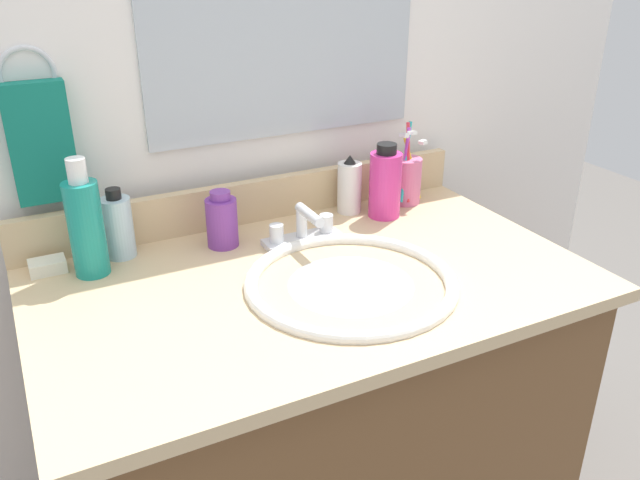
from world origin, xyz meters
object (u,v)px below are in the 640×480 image
object	(u,v)px
cup_pink	(406,179)
soap_bar	(48,266)
bottle_mouthwash_teal	(86,225)
hand_towel	(41,143)
bottle_lotion_white	(349,187)
faucet	(303,230)
bottle_gel_clear	(118,226)
bottle_cream_purple	(222,221)
bottle_soap_pink	(385,183)

from	to	relation	value
cup_pink	soap_bar	bearing A→B (deg)	179.45
bottle_mouthwash_teal	soap_bar	size ratio (longest dim) A/B	3.42
hand_towel	bottle_lotion_white	bearing A→B (deg)	-6.87
hand_towel	faucet	size ratio (longest dim) A/B	1.38
bottle_gel_clear	cup_pink	world-z (taller)	cup_pink
bottle_cream_purple	bottle_lotion_white	bearing A→B (deg)	7.19
bottle_mouthwash_teal	bottle_cream_purple	bearing A→B (deg)	1.14
hand_towel	bottle_lotion_white	world-z (taller)	hand_towel
hand_towel	bottle_cream_purple	bearing A→B (deg)	-20.82
hand_towel	bottle_gel_clear	world-z (taller)	hand_towel
faucet	bottle_gel_clear	xyz separation A→B (m)	(-0.34, 0.11, 0.03)
faucet	soap_bar	world-z (taller)	faucet
bottle_lotion_white	cup_pink	size ratio (longest dim) A/B	0.70
bottle_gel_clear	cup_pink	distance (m)	0.64
bottle_cream_purple	cup_pink	xyz separation A→B (m)	(0.45, 0.03, 0.00)
bottle_mouthwash_teal	bottle_gel_clear	distance (m)	0.09
soap_bar	cup_pink	bearing A→B (deg)	-0.55
bottle_gel_clear	bottle_cream_purple	xyz separation A→B (m)	(0.19, -0.04, -0.01)
bottle_cream_purple	soap_bar	world-z (taller)	bottle_cream_purple
hand_towel	cup_pink	xyz separation A→B (m)	(0.74, -0.08, -0.16)
bottle_soap_pink	bottle_cream_purple	world-z (taller)	bottle_soap_pink
bottle_lotion_white	soap_bar	xyz separation A→B (m)	(-0.63, -0.00, -0.05)
hand_towel	bottle_soap_pink	distance (m)	0.69
hand_towel	bottle_soap_pink	bearing A→B (deg)	-11.06
hand_towel	bottle_mouthwash_teal	xyz separation A→B (m)	(0.04, -0.12, -0.12)
bottle_gel_clear	bottle_soap_pink	size ratio (longest dim) A/B	0.84
bottle_soap_pink	soap_bar	bearing A→B (deg)	175.50
hand_towel	bottle_mouthwash_teal	bearing A→B (deg)	-70.39
bottle_lotion_white	bottle_soap_pink	bearing A→B (deg)	-44.77
bottle_mouthwash_teal	cup_pink	world-z (taller)	bottle_mouthwash_teal
faucet	soap_bar	bearing A→B (deg)	168.04
faucet	bottle_soap_pink	size ratio (longest dim) A/B	0.98
hand_towel	soap_bar	bearing A→B (deg)	-113.05
bottle_lotion_white	bottle_gel_clear	xyz separation A→B (m)	(-0.50, 0.00, 0.00)
soap_bar	faucet	bearing A→B (deg)	-11.96
bottle_mouthwash_teal	soap_bar	bearing A→B (deg)	150.07
bottle_soap_pink	soap_bar	distance (m)	0.69
faucet	bottle_gel_clear	bearing A→B (deg)	162.45
bottle_lotion_white	bottle_cream_purple	distance (m)	0.31
bottle_gel_clear	bottle_lotion_white	bearing A→B (deg)	-0.56
bottle_mouthwash_teal	cup_pink	distance (m)	0.70
bottle_mouthwash_teal	soap_bar	world-z (taller)	bottle_mouthwash_teal
cup_pink	bottle_mouthwash_teal	bearing A→B (deg)	-177.18
bottle_mouthwash_teal	cup_pink	xyz separation A→B (m)	(0.70, 0.03, -0.04)
bottle_mouthwash_teal	soap_bar	distance (m)	0.12
hand_towel	bottle_mouthwash_teal	distance (m)	0.18
bottle_gel_clear	hand_towel	bearing A→B (deg)	146.62
bottle_mouthwash_teal	faucet	bearing A→B (deg)	-8.25
bottle_gel_clear	cup_pink	bearing A→B (deg)	-1.27
faucet	bottle_lotion_white	size ratio (longest dim) A/B	1.22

